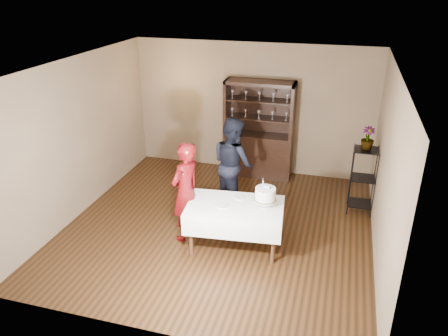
{
  "coord_description": "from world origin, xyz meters",
  "views": [
    {
      "loc": [
        1.8,
        -6.09,
        3.93
      ],
      "look_at": [
        0.06,
        0.1,
        1.05
      ],
      "focal_mm": 35.0,
      "sensor_mm": 36.0,
      "label": 1
    }
  ],
  "objects_px": {
    "potted_plant": "(368,138)",
    "man": "(233,164)",
    "cake": "(265,195)",
    "plant_etagere": "(363,178)",
    "cake_table": "(235,215)",
    "china_hutch": "(258,145)",
    "woman": "(185,192)"
  },
  "relations": [
    {
      "from": "cake",
      "to": "woman",
      "type": "bearing_deg",
      "value": -177.49
    },
    {
      "from": "cake",
      "to": "potted_plant",
      "type": "distance_m",
      "value": 2.2
    },
    {
      "from": "plant_etagere",
      "to": "potted_plant",
      "type": "height_order",
      "value": "potted_plant"
    },
    {
      "from": "cake_table",
      "to": "man",
      "type": "height_order",
      "value": "man"
    },
    {
      "from": "woman",
      "to": "cake",
      "type": "height_order",
      "value": "woman"
    },
    {
      "from": "cake_table",
      "to": "potted_plant",
      "type": "distance_m",
      "value": 2.66
    },
    {
      "from": "china_hutch",
      "to": "cake",
      "type": "relative_size",
      "value": 4.23
    },
    {
      "from": "potted_plant",
      "to": "woman",
      "type": "bearing_deg",
      "value": -148.1
    },
    {
      "from": "woman",
      "to": "plant_etagere",
      "type": "bearing_deg",
      "value": 140.79
    },
    {
      "from": "potted_plant",
      "to": "cake_table",
      "type": "bearing_deg",
      "value": -137.57
    },
    {
      "from": "man",
      "to": "potted_plant",
      "type": "height_order",
      "value": "man"
    },
    {
      "from": "cake",
      "to": "potted_plant",
      "type": "relative_size",
      "value": 1.21
    },
    {
      "from": "man",
      "to": "potted_plant",
      "type": "xyz_separation_m",
      "value": [
        2.22,
        0.48,
        0.53
      ]
    },
    {
      "from": "china_hutch",
      "to": "potted_plant",
      "type": "height_order",
      "value": "china_hutch"
    },
    {
      "from": "plant_etagere",
      "to": "woman",
      "type": "relative_size",
      "value": 0.73
    },
    {
      "from": "plant_etagere",
      "to": "cake",
      "type": "bearing_deg",
      "value": -132.26
    },
    {
      "from": "potted_plant",
      "to": "china_hutch",
      "type": "bearing_deg",
      "value": 153.59
    },
    {
      "from": "china_hutch",
      "to": "woman",
      "type": "height_order",
      "value": "china_hutch"
    },
    {
      "from": "man",
      "to": "potted_plant",
      "type": "relative_size",
      "value": 4.36
    },
    {
      "from": "china_hutch",
      "to": "plant_etagere",
      "type": "height_order",
      "value": "china_hutch"
    },
    {
      "from": "potted_plant",
      "to": "man",
      "type": "bearing_deg",
      "value": -167.93
    },
    {
      "from": "cake",
      "to": "cake_table",
      "type": "bearing_deg",
      "value": -167.61
    },
    {
      "from": "man",
      "to": "potted_plant",
      "type": "bearing_deg",
      "value": -125.7
    },
    {
      "from": "woman",
      "to": "cake",
      "type": "bearing_deg",
      "value": 111.89
    },
    {
      "from": "cake",
      "to": "plant_etagere",
      "type": "bearing_deg",
      "value": 47.74
    },
    {
      "from": "plant_etagere",
      "to": "man",
      "type": "relative_size",
      "value": 0.71
    },
    {
      "from": "woman",
      "to": "man",
      "type": "xyz_separation_m",
      "value": [
        0.45,
        1.19,
        0.03
      ]
    },
    {
      "from": "cake_table",
      "to": "plant_etagere",
      "type": "bearing_deg",
      "value": 41.83
    },
    {
      "from": "china_hutch",
      "to": "cake",
      "type": "distance_m",
      "value": 2.73
    },
    {
      "from": "plant_etagere",
      "to": "man",
      "type": "height_order",
      "value": "man"
    },
    {
      "from": "plant_etagere",
      "to": "potted_plant",
      "type": "xyz_separation_m",
      "value": [
        -0.01,
        0.02,
        0.73
      ]
    },
    {
      "from": "cake_table",
      "to": "potted_plant",
      "type": "relative_size",
      "value": 3.94
    }
  ]
}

